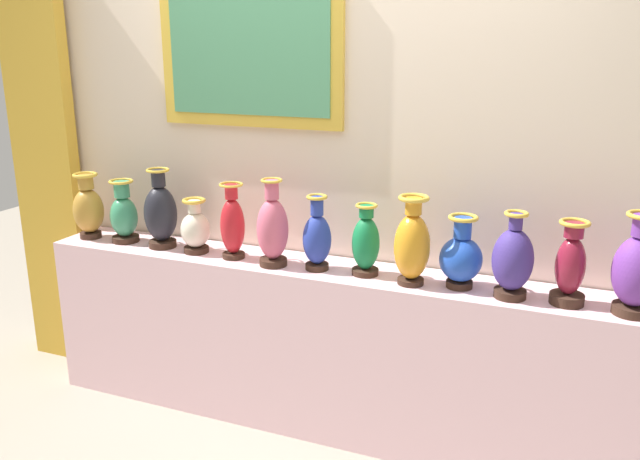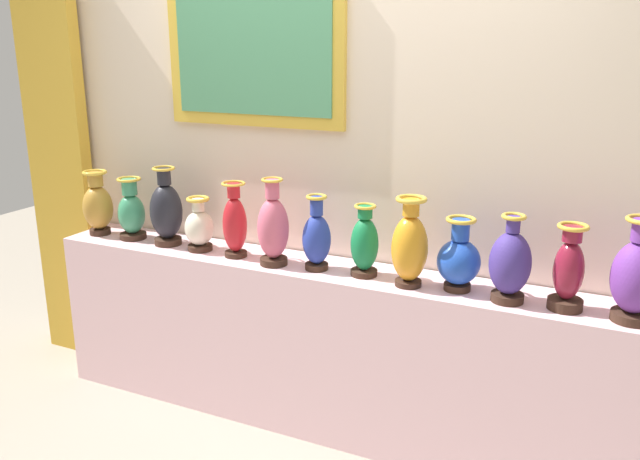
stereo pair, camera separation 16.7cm
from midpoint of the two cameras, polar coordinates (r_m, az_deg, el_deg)
name	(u,v)px [view 1 (the left image)]	position (r m, az deg, el deg)	size (l,w,h in m)	color
ground_plane	(320,422)	(3.55, -1.40, -16.32)	(10.19, 10.19, 0.00)	gray
display_shelf	(320,347)	(3.34, -1.45, -10.13)	(2.97, 0.36, 0.85)	beige
back_wall	(337,143)	(3.26, -0.03, 7.49)	(4.19, 0.14, 2.81)	beige
curtain_gold	(46,165)	(4.19, -23.66, 5.13)	(0.42, 0.08, 2.41)	gold
vase_ochre	(88,209)	(3.84, -20.59, 1.73)	(0.16, 0.16, 0.36)	#382319
vase_jade	(124,215)	(3.71, -17.86, 1.23)	(0.15, 0.15, 0.34)	#382319
vase_onyx	(161,213)	(3.55, -14.94, 1.38)	(0.17, 0.17, 0.42)	#382319
vase_ivory	(195,229)	(3.43, -12.11, 0.09)	(0.15, 0.15, 0.28)	#382319
vase_crimson	(233,225)	(3.30, -9.02, 0.45)	(0.12, 0.12, 0.38)	#382319
vase_rose	(273,229)	(3.16, -5.64, 0.09)	(0.15, 0.15, 0.43)	#382319
vase_cobalt	(317,238)	(3.10, -1.80, -0.70)	(0.14, 0.14, 0.36)	#382319
vase_emerald	(366,243)	(3.03, 2.41, -1.15)	(0.13, 0.13, 0.34)	#382319
vase_amber	(412,244)	(2.92, 6.35, -1.26)	(0.16, 0.16, 0.40)	#382319
vase_sapphire	(461,257)	(2.92, 10.50, -2.32)	(0.19, 0.19, 0.33)	#382319
vase_indigo	(513,260)	(2.84, 14.72, -2.58)	(0.17, 0.17, 0.38)	#382319
vase_burgundy	(570,267)	(2.84, 19.27, -3.03)	(0.14, 0.14, 0.36)	#382319
vase_violet	(637,271)	(2.82, 24.24, -3.24)	(0.19, 0.19, 0.42)	#382319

